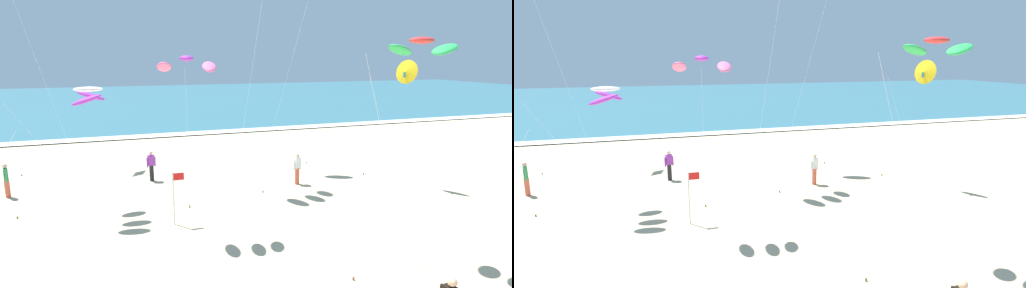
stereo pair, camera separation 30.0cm
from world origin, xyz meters
TOP-DOWN VIEW (x-y plane):
  - ocean_water at (0.00, 58.45)m, footprint 160.00×60.00m
  - shoreline_foam at (0.00, 28.75)m, footprint 160.00×1.67m
  - kite_arc_scarlet_near at (3.56, 5.27)m, footprint 3.27×2.25m
  - kite_delta_golden_far at (8.21, 11.72)m, footprint 1.05×2.64m
  - kite_arc_ivory_low at (-6.06, 12.67)m, footprint 3.67×2.41m
  - kite_arc_violet_distant at (-2.67, 9.48)m, footprint 2.12×3.00m
  - bystander_purple_top at (-3.52, 16.33)m, footprint 0.47×0.28m
  - bystander_white_top at (3.38, 13.38)m, footprint 0.48×0.26m
  - bystander_green_top at (-10.01, 15.84)m, footprint 0.26×0.49m
  - lifeguard_flag at (-3.16, 10.19)m, footprint 0.45×0.05m

SIDE VIEW (x-z plane):
  - ocean_water at x=0.00m, z-range 0.00..0.08m
  - shoreline_foam at x=0.00m, z-range 0.08..0.09m
  - bystander_purple_top at x=-3.52m, z-range 0.02..1.61m
  - bystander_white_top at x=3.38m, z-range 0.02..1.61m
  - bystander_green_top at x=-10.01m, z-range 0.02..1.61m
  - lifeguard_flag at x=-3.16m, z-range 0.22..2.32m
  - kite_arc_ivory_low at x=-6.06m, z-range 2.26..7.44m
  - kite_delta_golden_far at x=8.21m, z-range 2.50..8.70m
  - kite_arc_violet_distant at x=-2.67m, z-range 2.88..9.27m
  - kite_arc_scarlet_near at x=3.56m, z-range 3.16..10.07m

